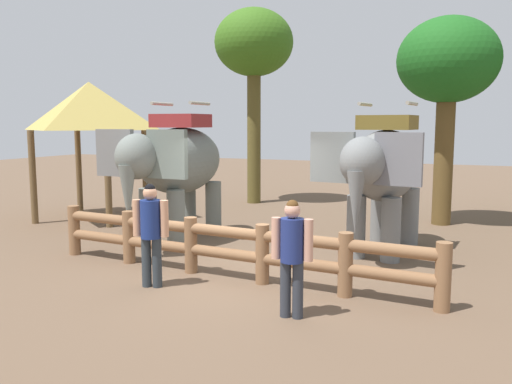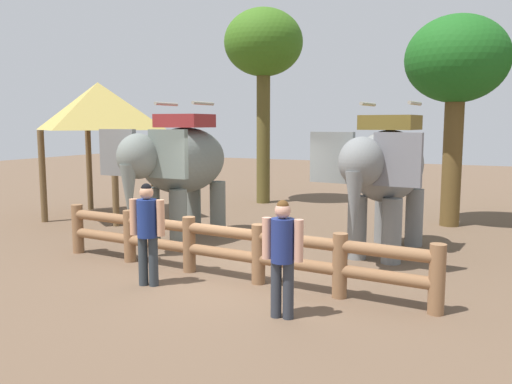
{
  "view_description": "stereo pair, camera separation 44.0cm",
  "coord_description": "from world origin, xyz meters",
  "px_view_note": "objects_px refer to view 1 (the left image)",
  "views": [
    {
      "loc": [
        4.14,
        -8.58,
        2.77
      ],
      "look_at": [
        0.0,
        1.22,
        1.4
      ],
      "focal_mm": 37.11,
      "sensor_mm": 36.0,
      "label": 1
    },
    {
      "loc": [
        4.54,
        -8.4,
        2.77
      ],
      "look_at": [
        0.0,
        1.22,
        1.4
      ],
      "focal_mm": 37.11,
      "sensor_mm": 36.0,
      "label": 2
    }
  ],
  "objects_px": {
    "log_fence": "(225,245)",
    "tourist_man_in_blue": "(292,250)",
    "elephant_center": "(383,169)",
    "tree_back_center": "(448,65)",
    "tourist_woman_in_black": "(151,228)",
    "thatched_shelter": "(89,108)",
    "elephant_near_left": "(176,164)",
    "tree_far_left": "(254,48)"
  },
  "relations": [
    {
      "from": "elephant_center",
      "to": "tree_far_left",
      "type": "distance_m",
      "value": 8.61
    },
    {
      "from": "elephant_center",
      "to": "tourist_woman_in_black",
      "type": "height_order",
      "value": "elephant_center"
    },
    {
      "from": "elephant_near_left",
      "to": "tourist_man_in_blue",
      "type": "distance_m",
      "value": 5.54
    },
    {
      "from": "thatched_shelter",
      "to": "elephant_near_left",
      "type": "bearing_deg",
      "value": -24.06
    },
    {
      "from": "tourist_woman_in_black",
      "to": "log_fence",
      "type": "bearing_deg",
      "value": 46.44
    },
    {
      "from": "tourist_woman_in_black",
      "to": "tourist_man_in_blue",
      "type": "xyz_separation_m",
      "value": [
        2.67,
        -0.44,
        -0.04
      ]
    },
    {
      "from": "elephant_near_left",
      "to": "tree_back_center",
      "type": "relative_size",
      "value": 0.68
    },
    {
      "from": "elephant_near_left",
      "to": "thatched_shelter",
      "type": "xyz_separation_m",
      "value": [
        -3.95,
        1.76,
        1.39
      ]
    },
    {
      "from": "thatched_shelter",
      "to": "tree_far_left",
      "type": "distance_m",
      "value": 6.04
    },
    {
      "from": "tourist_man_in_blue",
      "to": "elephant_near_left",
      "type": "bearing_deg",
      "value": 138.55
    },
    {
      "from": "log_fence",
      "to": "tree_far_left",
      "type": "bearing_deg",
      "value": 109.9
    },
    {
      "from": "tree_far_left",
      "to": "tree_back_center",
      "type": "xyz_separation_m",
      "value": [
        6.39,
        -1.7,
        -1.02
      ]
    },
    {
      "from": "tourist_man_in_blue",
      "to": "thatched_shelter",
      "type": "height_order",
      "value": "thatched_shelter"
    },
    {
      "from": "elephant_center",
      "to": "tourist_woman_in_black",
      "type": "xyz_separation_m",
      "value": [
        -3.19,
        -3.95,
        -0.79
      ]
    },
    {
      "from": "tourist_woman_in_black",
      "to": "tree_far_left",
      "type": "bearing_deg",
      "value": 102.95
    },
    {
      "from": "log_fence",
      "to": "tree_back_center",
      "type": "xyz_separation_m",
      "value": [
        3.24,
        6.98,
        3.73
      ]
    },
    {
      "from": "elephant_center",
      "to": "tourist_man_in_blue",
      "type": "distance_m",
      "value": 4.5
    },
    {
      "from": "tourist_man_in_blue",
      "to": "tree_far_left",
      "type": "distance_m",
      "value": 12.02
    },
    {
      "from": "tourist_woman_in_black",
      "to": "tree_far_left",
      "type": "xyz_separation_m",
      "value": [
        -2.22,
        9.65,
        4.32
      ]
    },
    {
      "from": "log_fence",
      "to": "thatched_shelter",
      "type": "bearing_deg",
      "value": 147.73
    },
    {
      "from": "log_fence",
      "to": "tourist_man_in_blue",
      "type": "distance_m",
      "value": 2.28
    },
    {
      "from": "elephant_near_left",
      "to": "tourist_man_in_blue",
      "type": "height_order",
      "value": "elephant_near_left"
    },
    {
      "from": "elephant_center",
      "to": "tree_back_center",
      "type": "xyz_separation_m",
      "value": [
        0.97,
        3.99,
        2.51
      ]
    },
    {
      "from": "tree_far_left",
      "to": "elephant_near_left",
      "type": "bearing_deg",
      "value": -83.04
    },
    {
      "from": "tree_far_left",
      "to": "tree_back_center",
      "type": "bearing_deg",
      "value": -14.89
    },
    {
      "from": "elephant_center",
      "to": "elephant_near_left",
      "type": "bearing_deg",
      "value": -170.55
    },
    {
      "from": "tourist_man_in_blue",
      "to": "log_fence",
      "type": "bearing_deg",
      "value": 141.19
    },
    {
      "from": "elephant_near_left",
      "to": "elephant_center",
      "type": "relative_size",
      "value": 1.0
    },
    {
      "from": "log_fence",
      "to": "tree_back_center",
      "type": "height_order",
      "value": "tree_back_center"
    },
    {
      "from": "elephant_center",
      "to": "tourist_man_in_blue",
      "type": "relative_size",
      "value": 2.21
    },
    {
      "from": "tourist_man_in_blue",
      "to": "tree_back_center",
      "type": "relative_size",
      "value": 0.31
    },
    {
      "from": "log_fence",
      "to": "tourist_woman_in_black",
      "type": "bearing_deg",
      "value": -133.56
    },
    {
      "from": "log_fence",
      "to": "tourist_woman_in_black",
      "type": "xyz_separation_m",
      "value": [
        -0.92,
        -0.97,
        0.42
      ]
    },
    {
      "from": "tourist_man_in_blue",
      "to": "thatched_shelter",
      "type": "relative_size",
      "value": 0.43
    },
    {
      "from": "log_fence",
      "to": "tourist_man_in_blue",
      "type": "height_order",
      "value": "tourist_man_in_blue"
    },
    {
      "from": "log_fence",
      "to": "elephant_near_left",
      "type": "bearing_deg",
      "value": 136.72
    },
    {
      "from": "log_fence",
      "to": "tree_back_center",
      "type": "bearing_deg",
      "value": 65.06
    },
    {
      "from": "elephant_center",
      "to": "tree_far_left",
      "type": "relative_size",
      "value": 0.57
    },
    {
      "from": "tourist_man_in_blue",
      "to": "tree_far_left",
      "type": "relative_size",
      "value": 0.26
    },
    {
      "from": "tourist_woman_in_black",
      "to": "tree_back_center",
      "type": "distance_m",
      "value": 9.56
    },
    {
      "from": "tree_back_center",
      "to": "thatched_shelter",
      "type": "bearing_deg",
      "value": -162.56
    },
    {
      "from": "elephant_near_left",
      "to": "tree_back_center",
      "type": "distance_m",
      "value": 7.76
    }
  ]
}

